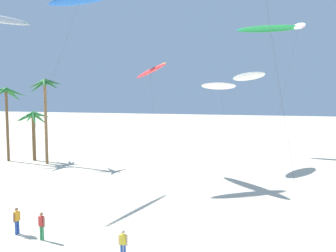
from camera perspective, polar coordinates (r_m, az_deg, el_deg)
name	(u,v)px	position (r m, az deg, el deg)	size (l,w,h in m)	color
palm_tree_0	(6,100)	(50.80, -24.15, 3.81)	(5.00, 5.04, 9.54)	brown
palm_tree_1	(33,121)	(50.04, -20.49, 0.74)	(4.54, 4.60, 6.48)	brown
palm_tree_2	(45,94)	(47.02, -18.80, 4.87)	(4.48, 4.11, 10.56)	olive
flying_kite_1	(249,76)	(53.85, 12.63, 7.64)	(4.85, 8.15, 12.20)	white
flying_kite_2	(80,0)	(41.46, -13.76, 18.69)	(6.18, 9.59, 19.80)	blue
flying_kite_4	(269,29)	(47.78, 15.58, 14.56)	(7.94, 11.04, 17.42)	green
flying_kite_6	(299,26)	(48.35, 19.92, 14.61)	(4.27, 8.64, 18.29)	white
flying_kite_7	(220,86)	(44.26, 8.16, 6.26)	(4.50, 8.20, 10.22)	white
flying_kite_9	(150,71)	(38.22, -2.80, 8.64)	(6.45, 11.70, 12.00)	red
person_foreground_walker	(17,220)	(24.90, -22.72, -13.46)	(0.26, 0.50, 1.69)	#284CA3
person_near_left	(42,225)	(23.47, -19.29, -14.49)	(0.50, 0.26, 1.70)	#338E56
person_far_watcher	(123,243)	(20.03, -7.10, -17.88)	(0.51, 0.22, 1.60)	#284CA3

